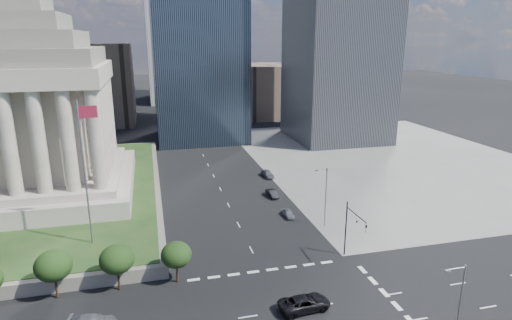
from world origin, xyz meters
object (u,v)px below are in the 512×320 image
object	(u,v)px
war_memorial	(23,87)
pickup_truck	(305,303)
flagpole	(85,166)
parked_sedan_near	(288,213)
traffic_signal_ne	(352,225)
street_lamp_north	(325,194)
parked_sedan_mid	(272,194)
street_lamp_south	(458,307)
parked_sedan_far	(268,174)

from	to	relation	value
war_memorial	pickup_truck	size ratio (longest dim) A/B	6.53
flagpole	parked_sedan_near	xyz separation A→B (m)	(30.83, 6.26, -12.50)
traffic_signal_ne	parked_sedan_near	world-z (taller)	traffic_signal_ne
war_memorial	street_lamp_north	xyz separation A→B (m)	(47.33, -23.00, -15.74)
war_memorial	traffic_signal_ne	distance (m)	60.00
war_memorial	parked_sedan_near	bearing A→B (deg)	-22.42
pickup_truck	parked_sedan_mid	size ratio (longest dim) A/B	1.46
traffic_signal_ne	parked_sedan_mid	bearing A→B (deg)	97.55
street_lamp_south	parked_sedan_near	size ratio (longest dim) A/B	2.77
war_memorial	parked_sedan_far	bearing A→B (deg)	5.39
war_memorial	parked_sedan_near	world-z (taller)	war_memorial
flagpole	war_memorial	bearing A→B (deg)	116.89
parked_sedan_mid	parked_sedan_far	size ratio (longest dim) A/B	0.90
street_lamp_north	war_memorial	bearing A→B (deg)	154.08
pickup_truck	parked_sedan_near	xyz separation A→B (m)	(6.51, 25.53, -0.21)
street_lamp_south	traffic_signal_ne	bearing A→B (deg)	92.41
street_lamp_south	parked_sedan_mid	world-z (taller)	street_lamp_south
flagpole	parked_sedan_mid	distance (m)	36.93
parked_sedan_near	parked_sedan_mid	xyz separation A→B (m)	(0.00, 9.83, 0.06)
street_lamp_north	parked_sedan_near	distance (m)	8.48
flagpole	traffic_signal_ne	size ratio (longest dim) A/B	2.50
parked_sedan_near	parked_sedan_far	world-z (taller)	parked_sedan_far
street_lamp_north	parked_sedan_far	size ratio (longest dim) A/B	2.19
street_lamp_south	parked_sedan_near	bearing A→B (deg)	96.81
traffic_signal_ne	parked_sedan_mid	world-z (taller)	traffic_signal_ne
parked_sedan_near	parked_sedan_far	distance (m)	22.18
flagpole	street_lamp_north	distance (m)	35.95
war_memorial	street_lamp_south	distance (m)	73.51
flagpole	parked_sedan_near	bearing A→B (deg)	11.48
street_lamp_south	pickup_truck	world-z (taller)	street_lamp_south
street_lamp_north	parked_sedan_mid	bearing A→B (deg)	106.01
war_memorial	flagpole	distance (m)	28.16
traffic_signal_ne	street_lamp_north	world-z (taller)	street_lamp_north
war_memorial	parked_sedan_mid	distance (m)	48.39
parked_sedan_far	parked_sedan_near	bearing A→B (deg)	-102.09
traffic_signal_ne	parked_sedan_far	bearing A→B (deg)	91.48
street_lamp_south	street_lamp_north	size ratio (longest dim) A/B	1.00
traffic_signal_ne	parked_sedan_far	distance (m)	38.87
street_lamp_south	parked_sedan_near	xyz separation A→B (m)	(-4.33, 36.26, -5.05)
street_lamp_south	parked_sedan_mid	xyz separation A→B (m)	(-4.33, 46.09, -4.99)
street_lamp_north	parked_sedan_near	xyz separation A→B (m)	(-4.33, 5.26, -5.05)
traffic_signal_ne	parked_sedan_mid	size ratio (longest dim) A/B	1.96
flagpole	parked_sedan_far	bearing A→B (deg)	40.33
war_memorial	flagpole	world-z (taller)	war_memorial
flagpole	parked_sedan_far	world-z (taller)	flagpole
traffic_signal_ne	parked_sedan_near	bearing A→B (deg)	101.93
war_memorial	traffic_signal_ne	size ratio (longest dim) A/B	4.88
war_memorial	traffic_signal_ne	world-z (taller)	war_memorial
street_lamp_north	flagpole	bearing A→B (deg)	-178.37
traffic_signal_ne	parked_sedan_mid	distance (m)	27.01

